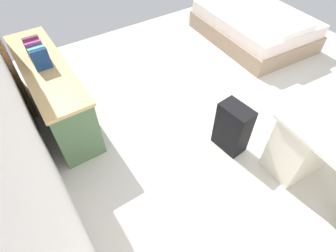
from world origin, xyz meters
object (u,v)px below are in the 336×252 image
at_px(bed, 254,26).
at_px(suitcase_black, 232,128).
at_px(figurine_small, 34,48).
at_px(credenza, 54,92).

distance_m(bed, suitcase_black, 2.56).
xyz_separation_m(bed, figurine_small, (0.29, 3.46, 0.58)).
bearing_deg(suitcase_black, credenza, 37.50).
xyz_separation_m(credenza, bed, (0.01, -3.46, -0.14)).
height_order(credenza, figurine_small, figurine_small).
height_order(credenza, bed, credenza).
bearing_deg(bed, figurine_small, 85.16).
xyz_separation_m(credenza, suitcase_black, (-1.59, -1.46, -0.09)).
bearing_deg(credenza, figurine_small, 0.29).
bearing_deg(suitcase_black, figurine_small, 32.60).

